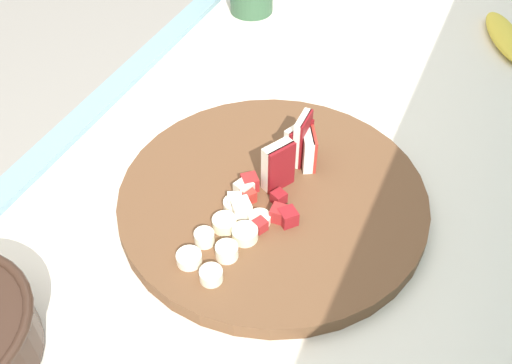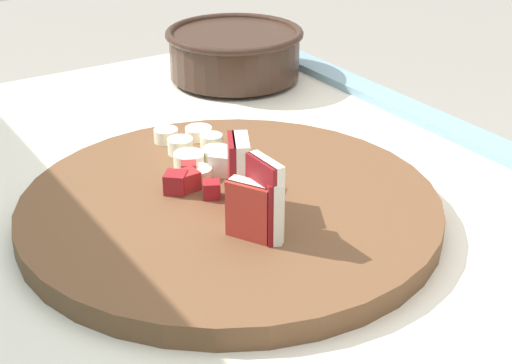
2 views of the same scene
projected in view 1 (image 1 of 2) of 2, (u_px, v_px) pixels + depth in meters
The scene contains 6 objects.
tiled_countertop at pixel (306, 340), 1.10m from camera, with size 1.16×0.73×0.94m.
cutting_board at pixel (273, 199), 0.71m from camera, with size 0.37×0.37×0.02m, color brown.
apple_wedge_fan at pixel (295, 151), 0.71m from camera, with size 0.10×0.05×0.07m.
apple_dice_pile at pixel (256, 202), 0.68m from camera, with size 0.08×0.09×0.02m.
banana_slice_rows at pixel (225, 238), 0.65m from camera, with size 0.13×0.07×0.02m.
banana_peel at pixel (505, 37), 0.98m from camera, with size 0.16×0.05×0.02m, color gold.
Camera 1 is at (0.56, 0.15, 1.46)m, focal length 40.91 mm.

